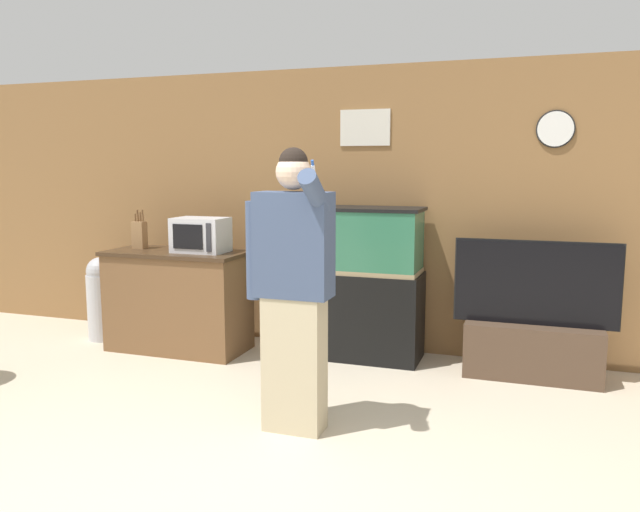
# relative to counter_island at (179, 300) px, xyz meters

# --- Properties ---
(ground_plane) EXTENTS (18.00, 18.00, 0.00)m
(ground_plane) POSITION_rel_counter_island_xyz_m (1.71, -2.32, -0.47)
(ground_plane) COLOR beige
(wall_back_paneled) EXTENTS (10.00, 0.08, 2.60)m
(wall_back_paneled) POSITION_rel_counter_island_xyz_m (1.71, 0.65, 0.84)
(wall_back_paneled) COLOR olive
(wall_back_paneled) RESTS_ON ground_plane
(counter_island) EXTENTS (1.31, 0.64, 0.93)m
(counter_island) POSITION_rel_counter_island_xyz_m (0.00, 0.00, 0.00)
(counter_island) COLOR brown
(counter_island) RESTS_ON ground_plane
(microwave) EXTENTS (0.47, 0.33, 0.31)m
(microwave) POSITION_rel_counter_island_xyz_m (0.25, 0.00, 0.62)
(microwave) COLOR silver
(microwave) RESTS_ON counter_island
(knife_block) EXTENTS (0.12, 0.09, 0.36)m
(knife_block) POSITION_rel_counter_island_xyz_m (-0.43, 0.04, 0.60)
(knife_block) COLOR olive
(knife_block) RESTS_ON counter_island
(aquarium_on_stand) EXTENTS (1.20, 0.50, 1.35)m
(aquarium_on_stand) POSITION_rel_counter_island_xyz_m (1.61, 0.32, 0.21)
(aquarium_on_stand) COLOR black
(aquarium_on_stand) RESTS_ON ground_plane
(tv_on_stand) EXTENTS (1.28, 0.40, 1.12)m
(tv_on_stand) POSITION_rel_counter_island_xyz_m (3.14, 0.23, -0.13)
(tv_on_stand) COLOR #4C3828
(tv_on_stand) RESTS_ON ground_plane
(person_standing) EXTENTS (0.57, 0.43, 1.82)m
(person_standing) POSITION_rel_counter_island_xyz_m (1.67, -1.35, 0.48)
(person_standing) COLOR #BCAD89
(person_standing) RESTS_ON ground_plane
(trash_bin) EXTENTS (0.29, 0.29, 0.82)m
(trash_bin) POSITION_rel_counter_island_xyz_m (-0.90, 0.06, -0.04)
(trash_bin) COLOR #B7B7BC
(trash_bin) RESTS_ON ground_plane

